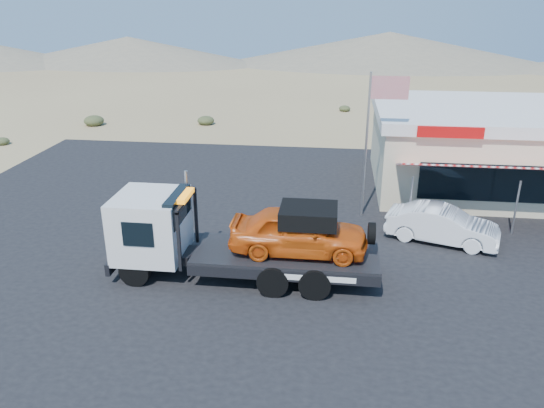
# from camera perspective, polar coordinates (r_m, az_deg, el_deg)

# --- Properties ---
(ground) EXTENTS (120.00, 120.00, 0.00)m
(ground) POSITION_cam_1_polar(r_m,az_deg,el_deg) (19.17, -4.18, -5.75)
(ground) COLOR #957C55
(ground) RESTS_ON ground
(asphalt_lot) EXTENTS (32.00, 24.00, 0.02)m
(asphalt_lot) POSITION_cam_1_polar(r_m,az_deg,el_deg) (21.60, 2.56, -2.40)
(asphalt_lot) COLOR black
(asphalt_lot) RESTS_ON ground
(tow_truck) EXTENTS (8.57, 2.54, 2.87)m
(tow_truck) POSITION_cam_1_polar(r_m,az_deg,el_deg) (17.26, -3.72, -3.27)
(tow_truck) COLOR black
(tow_truck) RESTS_ON asphalt_lot
(white_sedan) EXTENTS (4.37, 2.62, 1.36)m
(white_sedan) POSITION_cam_1_polar(r_m,az_deg,el_deg) (21.01, 17.85, -2.15)
(white_sedan) COLOR white
(white_sedan) RESTS_ON asphalt_lot
(jerky_store) EXTENTS (10.40, 9.97, 3.90)m
(jerky_store) POSITION_cam_1_polar(r_m,az_deg,el_deg) (27.46, 21.76, 5.73)
(jerky_store) COLOR beige
(jerky_store) RESTS_ON asphalt_lot
(flagpole) EXTENTS (1.55, 0.10, 6.00)m
(flagpole) POSITION_cam_1_polar(r_m,az_deg,el_deg) (21.81, 10.82, 7.91)
(flagpole) COLOR #99999E
(flagpole) RESTS_ON asphalt_lot
(desert_scrub) EXTENTS (28.45, 35.14, 0.76)m
(desert_scrub) POSITION_cam_1_polar(r_m,az_deg,el_deg) (33.14, -24.64, 4.82)
(desert_scrub) COLOR #363C20
(desert_scrub) RESTS_ON ground
(distant_hills) EXTENTS (126.00, 48.00, 4.20)m
(distant_hills) POSITION_cam_1_polar(r_m,az_deg,el_deg) (73.35, -3.53, 16.19)
(distant_hills) COLOR #726B59
(distant_hills) RESTS_ON ground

